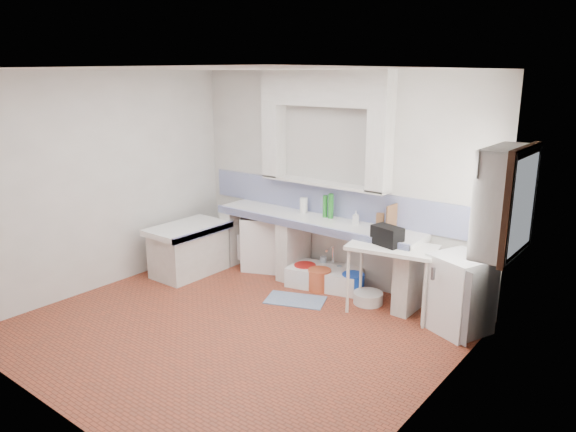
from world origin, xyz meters
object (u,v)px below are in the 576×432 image
Objects in this scene: stove at (264,242)px; sink at (325,278)px; side_table at (391,280)px; fridge at (460,293)px.

sink is at bearing -25.62° from stove.
side_table is 0.80m from fridge.
sink is 1.11× the size of fridge.
stove is 1.12m from sink.
fridge is at bearing -27.40° from stove.
stove is 0.90× the size of fridge.
stove is at bearing 162.74° from side_table.
sink is at bearing -162.27° from fridge.
fridge reaches higher than stove.
stove is 0.81× the size of sink.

